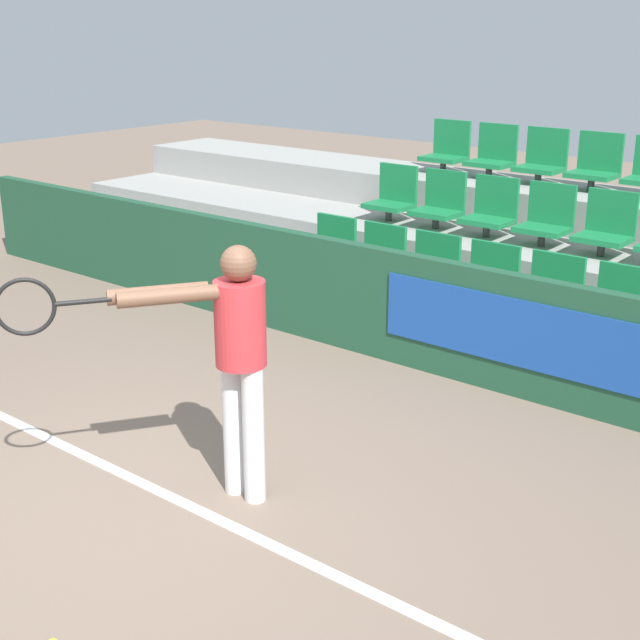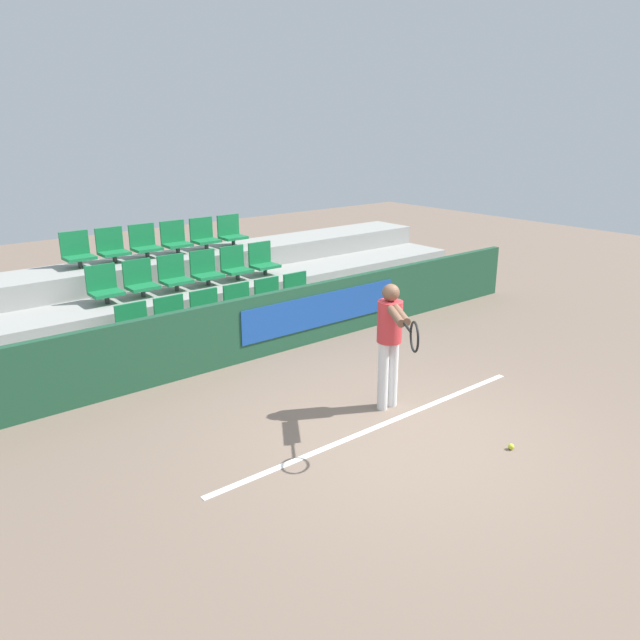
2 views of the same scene
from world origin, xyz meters
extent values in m
plane|color=#7A6656|center=(0.00, 0.00, 0.00)|extent=(30.00, 30.00, 0.00)
cube|color=white|center=(0.00, 0.28, 0.00)|extent=(4.70, 0.08, 0.01)
cube|color=#1E4C33|center=(0.00, 3.04, 0.48)|extent=(11.87, 0.12, 0.96)
cube|color=#19479E|center=(1.32, 2.97, 0.53)|extent=(3.04, 0.02, 0.53)
cube|color=#9E9E99|center=(0.00, 3.64, 0.18)|extent=(11.47, 1.05, 0.37)
cube|color=#9E9E99|center=(0.00, 4.70, 0.37)|extent=(11.47, 1.05, 0.74)
cube|color=#9E9E99|center=(0.00, 5.75, 0.55)|extent=(11.47, 1.05, 1.11)
cylinder|color=#333333|center=(-1.45, 3.70, 0.44)|extent=(0.07, 0.07, 0.14)
cube|color=#197A42|center=(-1.45, 3.70, 0.53)|extent=(0.46, 0.37, 0.05)
cube|color=#197A42|center=(-1.45, 3.86, 0.75)|extent=(0.46, 0.04, 0.39)
cylinder|color=#333333|center=(-0.87, 3.70, 0.44)|extent=(0.07, 0.07, 0.14)
cube|color=#197A42|center=(-0.87, 3.70, 0.53)|extent=(0.46, 0.37, 0.05)
cube|color=#197A42|center=(-0.87, 3.86, 0.75)|extent=(0.46, 0.04, 0.39)
cylinder|color=#333333|center=(-0.29, 3.70, 0.44)|extent=(0.07, 0.07, 0.14)
cube|color=#197A42|center=(-0.29, 3.70, 0.53)|extent=(0.46, 0.37, 0.05)
cube|color=#197A42|center=(-0.29, 3.86, 0.75)|extent=(0.46, 0.04, 0.39)
cylinder|color=#333333|center=(0.29, 3.70, 0.44)|extent=(0.07, 0.07, 0.14)
cube|color=#197A42|center=(0.29, 3.70, 0.53)|extent=(0.46, 0.37, 0.05)
cube|color=#197A42|center=(0.29, 3.86, 0.75)|extent=(0.46, 0.04, 0.39)
cylinder|color=#333333|center=(0.87, 3.70, 0.44)|extent=(0.07, 0.07, 0.14)
cube|color=#197A42|center=(0.87, 3.70, 0.53)|extent=(0.46, 0.37, 0.05)
cube|color=#197A42|center=(0.87, 3.86, 0.75)|extent=(0.46, 0.04, 0.39)
cylinder|color=#333333|center=(1.45, 3.70, 0.44)|extent=(0.07, 0.07, 0.14)
cube|color=#197A42|center=(1.45, 3.70, 0.53)|extent=(0.46, 0.37, 0.05)
cube|color=#197A42|center=(1.45, 3.86, 0.75)|extent=(0.46, 0.04, 0.39)
cylinder|color=#333333|center=(-1.45, 4.75, 0.81)|extent=(0.07, 0.07, 0.14)
cube|color=#197A42|center=(-1.45, 4.75, 0.90)|extent=(0.46, 0.37, 0.05)
cube|color=#197A42|center=(-1.45, 4.92, 1.12)|extent=(0.46, 0.04, 0.39)
cylinder|color=#333333|center=(-0.87, 4.75, 0.81)|extent=(0.07, 0.07, 0.14)
cube|color=#197A42|center=(-0.87, 4.75, 0.90)|extent=(0.46, 0.37, 0.05)
cube|color=#197A42|center=(-0.87, 4.92, 1.12)|extent=(0.46, 0.04, 0.39)
cylinder|color=#333333|center=(-0.29, 4.75, 0.81)|extent=(0.07, 0.07, 0.14)
cube|color=#197A42|center=(-0.29, 4.75, 0.90)|extent=(0.46, 0.37, 0.05)
cube|color=#197A42|center=(-0.29, 4.92, 1.12)|extent=(0.46, 0.04, 0.39)
cylinder|color=#333333|center=(0.29, 4.75, 0.81)|extent=(0.07, 0.07, 0.14)
cube|color=#197A42|center=(0.29, 4.75, 0.90)|extent=(0.46, 0.37, 0.05)
cube|color=#197A42|center=(0.29, 4.92, 1.12)|extent=(0.46, 0.04, 0.39)
cylinder|color=#333333|center=(0.87, 4.75, 0.81)|extent=(0.07, 0.07, 0.14)
cube|color=#197A42|center=(0.87, 4.75, 0.90)|extent=(0.46, 0.37, 0.05)
cube|color=#197A42|center=(0.87, 4.92, 1.12)|extent=(0.46, 0.04, 0.39)
cylinder|color=#333333|center=(1.45, 4.75, 0.81)|extent=(0.07, 0.07, 0.14)
cube|color=#197A42|center=(1.45, 4.75, 0.90)|extent=(0.46, 0.37, 0.05)
cube|color=#197A42|center=(1.45, 4.92, 1.12)|extent=(0.46, 0.04, 0.39)
cylinder|color=#333333|center=(-1.45, 5.80, 1.18)|extent=(0.07, 0.07, 0.14)
cube|color=#197A42|center=(-1.45, 5.80, 1.27)|extent=(0.46, 0.37, 0.05)
cube|color=#197A42|center=(-1.45, 5.97, 1.49)|extent=(0.46, 0.04, 0.39)
cylinder|color=#333333|center=(-0.87, 5.80, 1.18)|extent=(0.07, 0.07, 0.14)
cube|color=#197A42|center=(-0.87, 5.80, 1.27)|extent=(0.46, 0.37, 0.05)
cube|color=#197A42|center=(-0.87, 5.97, 1.49)|extent=(0.46, 0.04, 0.39)
cylinder|color=#333333|center=(-0.29, 5.80, 1.18)|extent=(0.07, 0.07, 0.14)
cube|color=#197A42|center=(-0.29, 5.80, 1.27)|extent=(0.46, 0.37, 0.05)
cube|color=#197A42|center=(-0.29, 5.97, 1.49)|extent=(0.46, 0.04, 0.39)
cylinder|color=#333333|center=(0.29, 5.80, 1.18)|extent=(0.07, 0.07, 0.14)
cube|color=#197A42|center=(0.29, 5.80, 1.27)|extent=(0.46, 0.37, 0.05)
cube|color=#197A42|center=(0.29, 5.97, 1.49)|extent=(0.46, 0.04, 0.39)
cylinder|color=#333333|center=(0.87, 5.80, 1.18)|extent=(0.07, 0.07, 0.14)
cube|color=#197A42|center=(0.87, 5.80, 1.27)|extent=(0.46, 0.37, 0.05)
cube|color=#197A42|center=(0.87, 5.97, 1.49)|extent=(0.46, 0.04, 0.39)
cylinder|color=#333333|center=(1.45, 5.80, 1.18)|extent=(0.07, 0.07, 0.14)
cube|color=#197A42|center=(1.45, 5.80, 1.27)|extent=(0.46, 0.37, 0.05)
cube|color=#197A42|center=(1.45, 5.97, 1.49)|extent=(0.46, 0.04, 0.39)
cylinder|color=silver|center=(0.32, 0.59, 0.43)|extent=(0.13, 0.13, 0.86)
cylinder|color=silver|center=(0.49, 0.59, 0.43)|extent=(0.13, 0.13, 0.86)
cylinder|color=red|center=(0.40, 0.59, 1.12)|extent=(0.30, 0.30, 0.51)
sphere|color=brown|center=(0.40, 0.59, 1.47)|extent=(0.21, 0.21, 0.21)
cylinder|color=brown|center=(0.13, 0.24, 1.33)|extent=(0.38, 0.52, 0.09)
cylinder|color=brown|center=(0.21, 0.24, 1.33)|extent=(0.38, 0.52, 0.09)
cylinder|color=black|center=(-0.07, -0.12, 1.33)|extent=(0.19, 0.27, 0.03)
torus|color=black|center=(-0.23, -0.37, 1.33)|extent=(0.20, 0.28, 0.32)
sphere|color=#CCDB33|center=(0.70, -1.00, 0.03)|extent=(0.07, 0.07, 0.07)
camera|label=1|loc=(3.81, -2.86, 2.79)|focal=50.00mm
camera|label=2|loc=(-4.69, -4.34, 3.40)|focal=35.00mm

